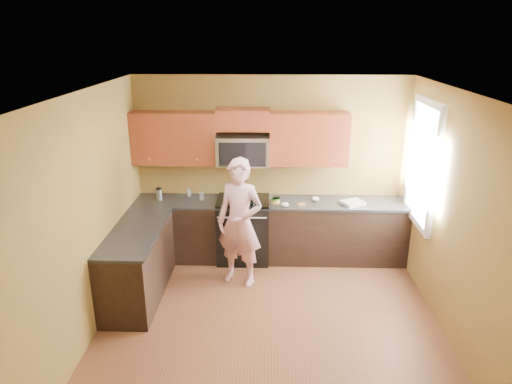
{
  "coord_description": "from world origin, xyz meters",
  "views": [
    {
      "loc": [
        -0.02,
        -4.62,
        3.29
      ],
      "look_at": [
        -0.2,
        1.3,
        1.2
      ],
      "focal_mm": 32.26,
      "sensor_mm": 36.0,
      "label": 1
    }
  ],
  "objects_px": {
    "woman": "(240,223)",
    "travel_mug": "(160,200)",
    "stove": "(243,229)",
    "frying_pan": "(250,201)",
    "butter_tub": "(276,203)",
    "microwave": "(243,164)"
  },
  "relations": [
    {
      "from": "frying_pan",
      "to": "stove",
      "type": "bearing_deg",
      "value": 133.15
    },
    {
      "from": "travel_mug",
      "to": "microwave",
      "type": "bearing_deg",
      "value": 4.51
    },
    {
      "from": "microwave",
      "to": "woman",
      "type": "relative_size",
      "value": 0.43
    },
    {
      "from": "frying_pan",
      "to": "butter_tub",
      "type": "distance_m",
      "value": 0.38
    },
    {
      "from": "frying_pan",
      "to": "butter_tub",
      "type": "xyz_separation_m",
      "value": [
        0.38,
        0.02,
        -0.03
      ]
    },
    {
      "from": "butter_tub",
      "to": "microwave",
      "type": "bearing_deg",
      "value": 160.06
    },
    {
      "from": "stove",
      "to": "travel_mug",
      "type": "relative_size",
      "value": 5.13
    },
    {
      "from": "stove",
      "to": "woman",
      "type": "bearing_deg",
      "value": -90.52
    },
    {
      "from": "woman",
      "to": "travel_mug",
      "type": "xyz_separation_m",
      "value": [
        -1.23,
        0.71,
        0.04
      ]
    },
    {
      "from": "frying_pan",
      "to": "travel_mug",
      "type": "distance_m",
      "value": 1.34
    },
    {
      "from": "stove",
      "to": "butter_tub",
      "type": "distance_m",
      "value": 0.65
    },
    {
      "from": "stove",
      "to": "microwave",
      "type": "height_order",
      "value": "microwave"
    },
    {
      "from": "stove",
      "to": "woman",
      "type": "distance_m",
      "value": 0.79
    },
    {
      "from": "stove",
      "to": "microwave",
      "type": "xyz_separation_m",
      "value": [
        0.0,
        0.12,
        0.97
      ]
    },
    {
      "from": "woman",
      "to": "travel_mug",
      "type": "height_order",
      "value": "woman"
    },
    {
      "from": "stove",
      "to": "frying_pan",
      "type": "height_order",
      "value": "frying_pan"
    },
    {
      "from": "microwave",
      "to": "frying_pan",
      "type": "distance_m",
      "value": 0.55
    },
    {
      "from": "butter_tub",
      "to": "travel_mug",
      "type": "bearing_deg",
      "value": 177.52
    },
    {
      "from": "microwave",
      "to": "travel_mug",
      "type": "height_order",
      "value": "microwave"
    },
    {
      "from": "microwave",
      "to": "frying_pan",
      "type": "bearing_deg",
      "value": -62.76
    },
    {
      "from": "woman",
      "to": "frying_pan",
      "type": "bearing_deg",
      "value": 101.27
    },
    {
      "from": "woman",
      "to": "travel_mug",
      "type": "bearing_deg",
      "value": 171.09
    }
  ]
}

